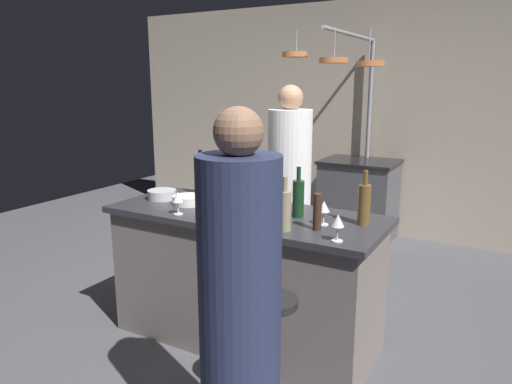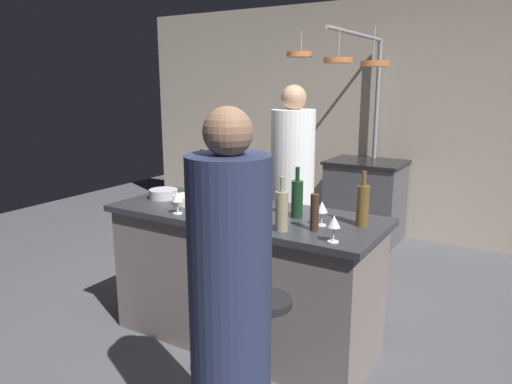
# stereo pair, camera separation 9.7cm
# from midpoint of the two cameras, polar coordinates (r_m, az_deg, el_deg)

# --- Properties ---
(ground_plane) EXTENTS (9.00, 9.00, 0.00)m
(ground_plane) POSITION_cam_midpoint_polar(r_m,az_deg,el_deg) (3.40, -2.15, -17.15)
(ground_plane) COLOR #4C4C51
(back_wall) EXTENTS (6.40, 0.16, 2.60)m
(back_wall) POSITION_cam_midpoint_polar(r_m,az_deg,el_deg) (5.59, 13.36, 8.45)
(back_wall) COLOR #BCAD99
(back_wall) RESTS_ON ground_plane
(kitchen_island) EXTENTS (1.80, 0.72, 0.90)m
(kitchen_island) POSITION_cam_midpoint_polar(r_m,az_deg,el_deg) (3.20, -2.22, -10.13)
(kitchen_island) COLOR slate
(kitchen_island) RESTS_ON ground_plane
(stove_range) EXTENTS (0.80, 0.64, 0.89)m
(stove_range) POSITION_cam_midpoint_polar(r_m,az_deg,el_deg) (5.34, 11.68, -0.95)
(stove_range) COLOR #47474C
(stove_range) RESTS_ON ground_plane
(chef) EXTENTS (0.36, 0.36, 1.70)m
(chef) POSITION_cam_midpoint_polar(r_m,az_deg,el_deg) (3.96, 3.30, -0.50)
(chef) COLOR white
(chef) RESTS_ON ground_plane
(bar_stool_right) EXTENTS (0.28, 0.28, 0.68)m
(bar_stool_right) POSITION_cam_midpoint_polar(r_m,az_deg,el_deg) (2.53, 0.70, -18.88)
(bar_stool_right) COLOR #4C4C51
(bar_stool_right) RESTS_ON ground_plane
(guest_right) EXTENTS (0.34, 0.34, 1.63)m
(guest_right) POSITION_cam_midpoint_polar(r_m,az_deg,el_deg) (2.04, -3.35, -14.91)
(guest_right) COLOR #262D4C
(guest_right) RESTS_ON ground_plane
(overhead_pot_rack) EXTENTS (0.88, 1.47, 2.17)m
(overhead_pot_rack) POSITION_cam_midpoint_polar(r_m,az_deg,el_deg) (4.64, 10.49, 12.44)
(overhead_pot_rack) COLOR gray
(overhead_pot_rack) RESTS_ON ground_plane
(potted_plant) EXTENTS (0.36, 0.36, 0.52)m
(potted_plant) POSITION_cam_midpoint_polar(r_m,az_deg,el_deg) (4.92, -14.20, -4.09)
(potted_plant) COLOR brown
(potted_plant) RESTS_ON ground_plane
(pepper_mill) EXTENTS (0.05, 0.05, 0.21)m
(pepper_mill) POSITION_cam_midpoint_polar(r_m,az_deg,el_deg) (2.67, 6.35, -2.40)
(pepper_mill) COLOR #382319
(pepper_mill) RESTS_ON kitchen_island
(wine_bottle_dark) EXTENTS (0.07, 0.07, 0.33)m
(wine_bottle_dark) POSITION_cam_midpoint_polar(r_m,az_deg,el_deg) (3.52, -7.45, 1.80)
(wine_bottle_dark) COLOR black
(wine_bottle_dark) RESTS_ON kitchen_island
(wine_bottle_white) EXTENTS (0.07, 0.07, 0.31)m
(wine_bottle_white) POSITION_cam_midpoint_polar(r_m,az_deg,el_deg) (2.64, 2.42, -2.17)
(wine_bottle_white) COLOR gray
(wine_bottle_white) RESTS_ON kitchen_island
(wine_bottle_amber) EXTENTS (0.07, 0.07, 0.32)m
(wine_bottle_amber) POSITION_cam_midpoint_polar(r_m,az_deg,el_deg) (2.80, 11.92, -1.41)
(wine_bottle_amber) COLOR brown
(wine_bottle_amber) RESTS_ON kitchen_island
(wine_bottle_rose) EXTENTS (0.07, 0.07, 0.31)m
(wine_bottle_rose) POSITION_cam_midpoint_polar(r_m,az_deg,el_deg) (3.20, 0.35, 0.56)
(wine_bottle_rose) COLOR #B78C8E
(wine_bottle_rose) RESTS_ON kitchen_island
(wine_bottle_red) EXTENTS (0.07, 0.07, 0.31)m
(wine_bottle_red) POSITION_cam_midpoint_polar(r_m,az_deg,el_deg) (2.91, 4.16, -0.68)
(wine_bottle_red) COLOR #143319
(wine_bottle_red) RESTS_ON kitchen_island
(wine_glass_by_chef) EXTENTS (0.07, 0.07, 0.15)m
(wine_glass_by_chef) POSITION_cam_midpoint_polar(r_m,az_deg,el_deg) (2.76, 7.17, -1.88)
(wine_glass_by_chef) COLOR silver
(wine_glass_by_chef) RESTS_ON kitchen_island
(wine_glass_near_left_guest) EXTENTS (0.07, 0.07, 0.15)m
(wine_glass_near_left_guest) POSITION_cam_midpoint_polar(r_m,az_deg,el_deg) (3.01, -10.31, -0.74)
(wine_glass_near_left_guest) COLOR silver
(wine_glass_near_left_guest) RESTS_ON kitchen_island
(wine_glass_near_right_guest) EXTENTS (0.07, 0.07, 0.15)m
(wine_glass_near_right_guest) POSITION_cam_midpoint_polar(r_m,az_deg,el_deg) (2.49, 8.72, -3.60)
(wine_glass_near_right_guest) COLOR silver
(wine_glass_near_right_guest) RESTS_ON kitchen_island
(mixing_bowl_ceramic) EXTENTS (0.21, 0.21, 0.06)m
(mixing_bowl_ceramic) POSITION_cam_midpoint_polar(r_m,az_deg,el_deg) (3.27, -8.98, -0.94)
(mixing_bowl_ceramic) COLOR silver
(mixing_bowl_ceramic) RESTS_ON kitchen_island
(mixing_bowl_wooden) EXTENTS (0.17, 0.17, 0.06)m
(mixing_bowl_wooden) POSITION_cam_midpoint_polar(r_m,az_deg,el_deg) (3.31, -4.72, -0.64)
(mixing_bowl_wooden) COLOR brown
(mixing_bowl_wooden) RESTS_ON kitchen_island
(mixing_bowl_steel) EXTENTS (0.20, 0.20, 0.06)m
(mixing_bowl_steel) POSITION_cam_midpoint_polar(r_m,az_deg,el_deg) (3.45, -12.03, -0.29)
(mixing_bowl_steel) COLOR #B7B7BC
(mixing_bowl_steel) RESTS_ON kitchen_island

